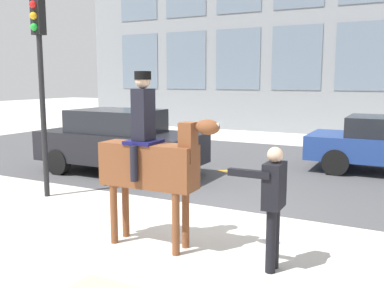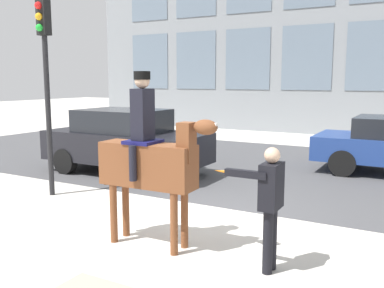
{
  "view_description": "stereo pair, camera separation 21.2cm",
  "coord_description": "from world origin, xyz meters",
  "px_view_note": "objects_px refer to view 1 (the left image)",
  "views": [
    {
      "loc": [
        3.4,
        -6.88,
        2.45
      ],
      "look_at": [
        0.39,
        -1.03,
        1.47
      ],
      "focal_mm": 40.0,
      "sensor_mm": 36.0,
      "label": 1
    },
    {
      "loc": [
        3.59,
        -6.78,
        2.45
      ],
      "look_at": [
        0.39,
        -1.03,
        1.47
      ],
      "focal_mm": 40.0,
      "sensor_mm": 36.0,
      "label": 2
    }
  ],
  "objects_px": {
    "street_car_near_lane": "(120,141)",
    "traffic_light": "(40,66)",
    "mounted_horse_lead": "(151,160)",
    "pedestrian_bystander": "(272,199)"
  },
  "relations": [
    {
      "from": "pedestrian_bystander",
      "to": "traffic_light",
      "type": "xyz_separation_m",
      "value": [
        -5.31,
        1.29,
        1.77
      ]
    },
    {
      "from": "street_car_near_lane",
      "to": "traffic_light",
      "type": "relative_size",
      "value": 1.07
    },
    {
      "from": "mounted_horse_lead",
      "to": "pedestrian_bystander",
      "type": "relative_size",
      "value": 1.59
    },
    {
      "from": "traffic_light",
      "to": "mounted_horse_lead",
      "type": "bearing_deg",
      "value": -20.43
    },
    {
      "from": "street_car_near_lane",
      "to": "traffic_light",
      "type": "distance_m",
      "value": 3.18
    },
    {
      "from": "mounted_horse_lead",
      "to": "street_car_near_lane",
      "type": "bearing_deg",
      "value": 130.23
    },
    {
      "from": "mounted_horse_lead",
      "to": "street_car_near_lane",
      "type": "distance_m",
      "value": 5.22
    },
    {
      "from": "mounted_horse_lead",
      "to": "street_car_near_lane",
      "type": "relative_size",
      "value": 0.59
    },
    {
      "from": "pedestrian_bystander",
      "to": "street_car_near_lane",
      "type": "height_order",
      "value": "street_car_near_lane"
    },
    {
      "from": "pedestrian_bystander",
      "to": "traffic_light",
      "type": "height_order",
      "value": "traffic_light"
    }
  ]
}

